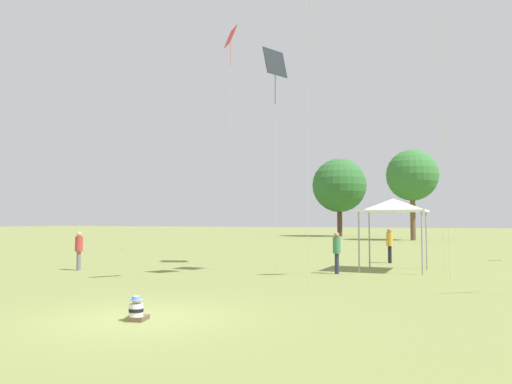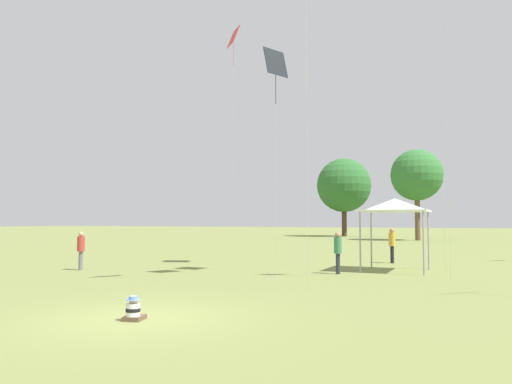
{
  "view_description": "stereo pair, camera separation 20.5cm",
  "coord_description": "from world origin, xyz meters",
  "px_view_note": "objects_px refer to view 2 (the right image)",
  "views": [
    {
      "loc": [
        6.79,
        -9.42,
        2.2
      ],
      "look_at": [
        0.02,
        6.64,
        3.2
      ],
      "focal_mm": 35.0,
      "sensor_mm": 36.0,
      "label": 1
    },
    {
      "loc": [
        6.98,
        -9.34,
        2.2
      ],
      "look_at": [
        0.02,
        6.64,
        3.2
      ],
      "focal_mm": 35.0,
      "sensor_mm": 36.0,
      "label": 2
    }
  ],
  "objects_px": {
    "person_standing_1": "(338,249)",
    "kite_2": "(234,41)",
    "person_standing_0": "(392,242)",
    "kite_3": "(276,67)",
    "seated_toddler": "(133,310)",
    "person_standing_2": "(81,247)",
    "distant_tree_0": "(344,185)",
    "distant_tree_1": "(417,175)",
    "canopy_tent": "(395,206)"
  },
  "relations": [
    {
      "from": "person_standing_1",
      "to": "kite_2",
      "type": "bearing_deg",
      "value": 71.34
    },
    {
      "from": "person_standing_0",
      "to": "kite_3",
      "type": "relative_size",
      "value": 0.2
    },
    {
      "from": "seated_toddler",
      "to": "person_standing_1",
      "type": "height_order",
      "value": "person_standing_1"
    },
    {
      "from": "person_standing_2",
      "to": "kite_2",
      "type": "xyz_separation_m",
      "value": [
        0.91,
        13.51,
        13.76
      ]
    },
    {
      "from": "kite_2",
      "to": "distant_tree_0",
      "type": "xyz_separation_m",
      "value": [
        -1.31,
        37.79,
        -7.67
      ]
    },
    {
      "from": "kite_2",
      "to": "person_standing_0",
      "type": "bearing_deg",
      "value": 69.78
    },
    {
      "from": "kite_2",
      "to": "distant_tree_0",
      "type": "relative_size",
      "value": 1.45
    },
    {
      "from": "person_standing_2",
      "to": "kite_3",
      "type": "bearing_deg",
      "value": 97.84
    },
    {
      "from": "distant_tree_1",
      "to": "distant_tree_0",
      "type": "bearing_deg",
      "value": 135.9
    },
    {
      "from": "seated_toddler",
      "to": "distant_tree_1",
      "type": "bearing_deg",
      "value": 75.95
    },
    {
      "from": "person_standing_0",
      "to": "seated_toddler",
      "type": "bearing_deg",
      "value": -102.24
    },
    {
      "from": "kite_3",
      "to": "distant_tree_1",
      "type": "xyz_separation_m",
      "value": [
        1.32,
        40.16,
        -0.99
      ]
    },
    {
      "from": "person_standing_0",
      "to": "kite_3",
      "type": "bearing_deg",
      "value": -112.45
    },
    {
      "from": "person_standing_0",
      "to": "distant_tree_0",
      "type": "height_order",
      "value": "distant_tree_0"
    },
    {
      "from": "canopy_tent",
      "to": "kite_3",
      "type": "relative_size",
      "value": 0.35
    },
    {
      "from": "kite_3",
      "to": "distant_tree_1",
      "type": "distance_m",
      "value": 40.19
    },
    {
      "from": "kite_2",
      "to": "seated_toddler",
      "type": "bearing_deg",
      "value": 21.37
    },
    {
      "from": "distant_tree_0",
      "to": "person_standing_2",
      "type": "bearing_deg",
      "value": -89.55
    },
    {
      "from": "kite_2",
      "to": "distant_tree_1",
      "type": "height_order",
      "value": "kite_2"
    },
    {
      "from": "person_standing_0",
      "to": "canopy_tent",
      "type": "distance_m",
      "value": 4.52
    },
    {
      "from": "kite_2",
      "to": "distant_tree_0",
      "type": "height_order",
      "value": "kite_2"
    },
    {
      "from": "seated_toddler",
      "to": "kite_2",
      "type": "bearing_deg",
      "value": 98.16
    },
    {
      "from": "distant_tree_1",
      "to": "person_standing_0",
      "type": "bearing_deg",
      "value": -86.74
    },
    {
      "from": "seated_toddler",
      "to": "person_standing_1",
      "type": "relative_size",
      "value": 0.32
    },
    {
      "from": "seated_toddler",
      "to": "distant_tree_1",
      "type": "xyz_separation_m",
      "value": [
        1.24,
        49.07,
        7.04
      ]
    },
    {
      "from": "kite_3",
      "to": "distant_tree_1",
      "type": "height_order",
      "value": "distant_tree_1"
    },
    {
      "from": "person_standing_1",
      "to": "canopy_tent",
      "type": "bearing_deg",
      "value": -15.7
    },
    {
      "from": "kite_3",
      "to": "person_standing_2",
      "type": "bearing_deg",
      "value": 163.15
    },
    {
      "from": "person_standing_2",
      "to": "person_standing_0",
      "type": "bearing_deg",
      "value": 130.65
    },
    {
      "from": "seated_toddler",
      "to": "person_standing_2",
      "type": "relative_size",
      "value": 0.32
    },
    {
      "from": "distant_tree_1",
      "to": "kite_2",
      "type": "bearing_deg",
      "value": -109.13
    },
    {
      "from": "kite_2",
      "to": "distant_tree_1",
      "type": "relative_size",
      "value": 1.55
    },
    {
      "from": "seated_toddler",
      "to": "person_standing_2",
      "type": "distance_m",
      "value": 12.33
    },
    {
      "from": "canopy_tent",
      "to": "kite_2",
      "type": "relative_size",
      "value": 0.2
    },
    {
      "from": "person_standing_2",
      "to": "person_standing_1",
      "type": "bearing_deg",
      "value": 108.88
    },
    {
      "from": "person_standing_0",
      "to": "person_standing_1",
      "type": "xyz_separation_m",
      "value": [
        -1.28,
        -6.23,
        -0.05
      ]
    },
    {
      "from": "seated_toddler",
      "to": "canopy_tent",
      "type": "xyz_separation_m",
      "value": [
        3.78,
        13.35,
        2.63
      ]
    },
    {
      "from": "kite_2",
      "to": "person_standing_1",
      "type": "bearing_deg",
      "value": 44.15
    },
    {
      "from": "person_standing_2",
      "to": "kite_3",
      "type": "height_order",
      "value": "kite_3"
    },
    {
      "from": "person_standing_1",
      "to": "distant_tree_1",
      "type": "bearing_deg",
      "value": 28.58
    },
    {
      "from": "seated_toddler",
      "to": "kite_2",
      "type": "relative_size",
      "value": 0.03
    },
    {
      "from": "seated_toddler",
      "to": "distant_tree_1",
      "type": "distance_m",
      "value": 49.58
    },
    {
      "from": "distant_tree_0",
      "to": "canopy_tent",
      "type": "bearing_deg",
      "value": -73.89
    },
    {
      "from": "kite_3",
      "to": "distant_tree_0",
      "type": "xyz_separation_m",
      "value": [
        -9.47,
        50.61,
        -1.14
      ]
    },
    {
      "from": "person_standing_0",
      "to": "person_standing_2",
      "type": "height_order",
      "value": "person_standing_0"
    },
    {
      "from": "person_standing_0",
      "to": "person_standing_1",
      "type": "relative_size",
      "value": 1.05
    },
    {
      "from": "canopy_tent",
      "to": "distant_tree_0",
      "type": "xyz_separation_m",
      "value": [
        -13.33,
        46.17,
        4.26
      ]
    },
    {
      "from": "canopy_tent",
      "to": "kite_2",
      "type": "xyz_separation_m",
      "value": [
        -12.02,
        8.38,
        11.93
      ]
    },
    {
      "from": "distant_tree_1",
      "to": "canopy_tent",
      "type": "bearing_deg",
      "value": -85.93
    },
    {
      "from": "person_standing_2",
      "to": "distant_tree_1",
      "type": "xyz_separation_m",
      "value": [
        10.39,
        40.84,
        6.24
      ]
    }
  ]
}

